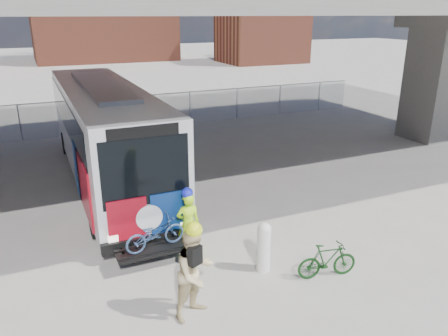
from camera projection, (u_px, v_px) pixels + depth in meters
ground at (202, 219)px, 13.61m from camera, size 160.00×160.00×0.00m
bus at (105, 126)px, 16.08m from camera, size 2.67×12.95×3.69m
chainlink_fence at (120, 104)px, 23.45m from camera, size 30.00×0.06×30.00m
brick_buildings at (68, 19)px, 53.74m from camera, size 54.00×22.00×12.00m
bollard at (264, 245)px, 10.67m from camera, size 0.34×0.34×1.29m
cyclist_hivis at (188, 222)px, 11.41m from camera, size 0.64×0.45×1.86m
cyclist_tan at (195, 272)px, 8.98m from camera, size 1.17×1.06×2.16m
bike_parked at (327, 260)px, 10.46m from camera, size 1.55×0.71×0.90m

